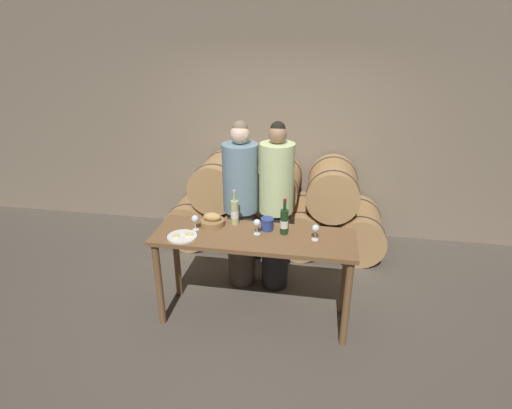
% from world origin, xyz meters
% --- Properties ---
extents(ground_plane, '(10.00, 10.00, 0.00)m').
position_xyz_m(ground_plane, '(0.00, 0.00, 0.00)').
color(ground_plane, '#564F44').
extents(stone_wall_back, '(10.00, 0.12, 3.20)m').
position_xyz_m(stone_wall_back, '(0.00, 2.04, 1.60)').
color(stone_wall_back, gray).
rests_on(stone_wall_back, ground_plane).
extents(barrel_stack, '(2.72, 0.85, 1.15)m').
position_xyz_m(barrel_stack, '(-0.00, 1.50, 0.53)').
color(barrel_stack, tan).
rests_on(barrel_stack, ground_plane).
extents(tasting_table, '(1.81, 0.58, 0.90)m').
position_xyz_m(tasting_table, '(0.00, 0.00, 0.76)').
color(tasting_table, brown).
rests_on(tasting_table, ground_plane).
extents(person_left, '(0.36, 0.36, 1.79)m').
position_xyz_m(person_left, '(-0.24, 0.59, 0.91)').
color(person_left, '#4C4238').
rests_on(person_left, ground_plane).
extents(person_right, '(0.35, 0.35, 1.80)m').
position_xyz_m(person_right, '(0.12, 0.59, 0.92)').
color(person_right, '#232326').
rests_on(person_right, ground_plane).
extents(wine_bottle_red, '(0.08, 0.08, 0.34)m').
position_xyz_m(wine_bottle_red, '(0.26, 0.08, 1.01)').
color(wine_bottle_red, '#193819').
rests_on(wine_bottle_red, tasting_table).
extents(wine_bottle_white, '(0.08, 0.08, 0.34)m').
position_xyz_m(wine_bottle_white, '(-0.22, 0.20, 1.01)').
color(wine_bottle_white, '#ADBC7F').
rests_on(wine_bottle_white, tasting_table).
extents(blue_crock, '(0.12, 0.12, 0.11)m').
position_xyz_m(blue_crock, '(0.10, 0.13, 0.96)').
color(blue_crock, navy).
rests_on(blue_crock, tasting_table).
extents(bread_basket, '(0.22, 0.22, 0.13)m').
position_xyz_m(bread_basket, '(-0.42, 0.13, 0.94)').
color(bread_basket, olive).
rests_on(bread_basket, tasting_table).
extents(cheese_plate, '(0.26, 0.26, 0.04)m').
position_xyz_m(cheese_plate, '(-0.62, -0.15, 0.90)').
color(cheese_plate, white).
rests_on(cheese_plate, tasting_table).
extents(wine_glass_far_left, '(0.07, 0.07, 0.15)m').
position_xyz_m(wine_glass_far_left, '(-0.54, 0.02, 1.00)').
color(wine_glass_far_left, white).
rests_on(wine_glass_far_left, tasting_table).
extents(wine_glass_left, '(0.07, 0.07, 0.15)m').
position_xyz_m(wine_glass_left, '(0.02, 0.03, 1.00)').
color(wine_glass_left, white).
rests_on(wine_glass_left, tasting_table).
extents(wine_glass_center, '(0.07, 0.07, 0.15)m').
position_xyz_m(wine_glass_center, '(0.54, 0.01, 1.00)').
color(wine_glass_center, white).
rests_on(wine_glass_center, tasting_table).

